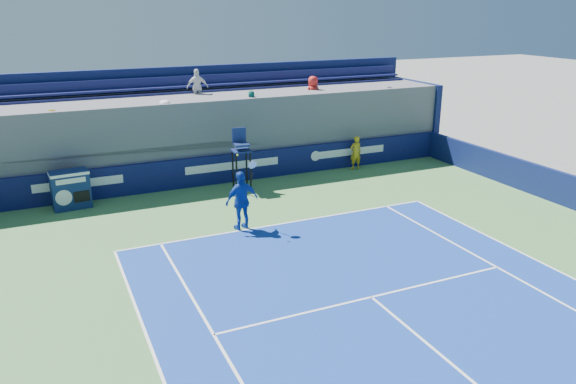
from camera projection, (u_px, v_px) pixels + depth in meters
name	position (u px, v px, depth m)	size (l,w,h in m)	color
ball_person	(356.00, 153.00, 24.88)	(0.55, 0.36, 1.50)	gold
back_hoarding	(232.00, 168.00, 23.14)	(20.40, 0.21, 1.20)	#0C1146
match_clock	(70.00, 189.00, 20.06)	(1.38, 0.84, 1.40)	#102050
umpire_chair	(241.00, 153.00, 21.76)	(0.75, 0.75, 2.48)	black
tennis_player	(242.00, 201.00, 18.07)	(1.21, 0.65, 2.57)	#133AA2
stadium_seating	(216.00, 129.00, 24.51)	(21.00, 4.05, 4.42)	#55555A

